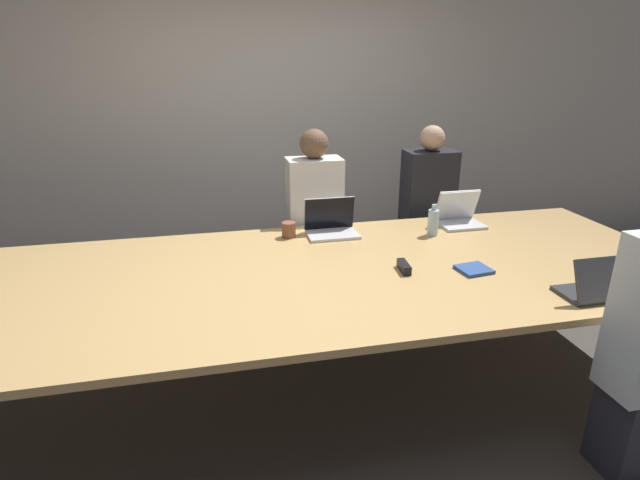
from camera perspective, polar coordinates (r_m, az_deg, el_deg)
ground_plane at (r=3.19m, az=-0.47°, el=-15.84°), size 24.00×24.00×0.00m
curtain_wall at (r=4.54m, az=-5.93°, el=14.09°), size 12.00×0.06×2.80m
conference_table at (r=2.83m, az=-0.51°, el=-4.40°), size 4.39×1.61×0.74m
laptop_far_center at (r=3.39m, az=1.26°, el=1.87°), size 0.35×0.24×0.24m
person_far_center at (r=3.77m, az=-0.63°, el=1.70°), size 0.40×0.24×1.40m
cup_far_center at (r=3.34m, az=-3.60°, el=1.18°), size 0.09×0.09×0.10m
laptop_near_right at (r=2.86m, az=29.41°, el=-4.58°), size 0.36×0.23×0.22m
laptop_far_right at (r=3.72m, az=15.58°, el=2.79°), size 0.31×0.25×0.25m
person_far_right at (r=4.17m, az=12.07°, el=2.89°), size 0.40×0.24×1.38m
bottle_far_right at (r=3.44m, az=12.80°, el=2.02°), size 0.07×0.07×0.22m
stapler at (r=2.85m, az=9.57°, el=-3.04°), size 0.06×0.15×0.05m
notebook at (r=2.95m, az=17.18°, el=-3.23°), size 0.19×0.18×0.02m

